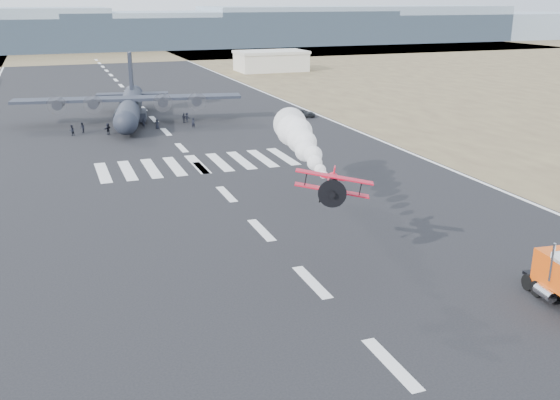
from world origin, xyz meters
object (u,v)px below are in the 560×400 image
hangar_right (271,61)px  crew_c (187,117)px  crew_e (157,124)px  crew_f (108,129)px  transport_aircraft (130,105)px  support_vehicle (303,113)px  aerobatic_biplane (333,185)px  crew_a (144,123)px  crew_b (82,128)px  crew_d (184,118)px  crew_g (193,123)px  crew_h (72,130)px

hangar_right → crew_c: bearing=-120.1°
crew_e → crew_f: crew_f is taller
transport_aircraft → support_vehicle: (30.03, -6.65, -2.21)m
aerobatic_biplane → crew_c: (2.79, 65.90, -6.32)m
support_vehicle → aerobatic_biplane: bearing=-174.3°
crew_f → aerobatic_biplane: bearing=50.2°
aerobatic_biplane → crew_e: (-3.16, 61.64, -6.30)m
crew_a → crew_b: size_ratio=0.92×
crew_d → crew_b: bearing=75.1°
transport_aircraft → support_vehicle: bearing=-2.3°
crew_g → crew_h: crew_h is taller
transport_aircraft → crew_c: bearing=-13.1°
transport_aircraft → crew_h: (-10.34, -8.92, -2.00)m
transport_aircraft → crew_e: (3.22, -8.21, -2.04)m
aerobatic_biplane → crew_g: aerobatic_biplane is taller
hangar_right → aerobatic_biplane: aerobatic_biplane is taller
aerobatic_biplane → crew_d: size_ratio=3.52×
aerobatic_biplane → crew_d: bearing=101.0°
aerobatic_biplane → support_vehicle: 67.78m
crew_c → crew_e: 7.32m
transport_aircraft → crew_e: size_ratio=23.35×
crew_b → crew_f: (3.76, -2.51, 0.05)m
crew_g → crew_d: bearing=114.8°
transport_aircraft → aerobatic_biplane: bearing=-74.6°
aerobatic_biplane → crew_c: 66.26m
crew_h → crew_e: bearing=147.6°
crew_b → crew_f: bearing=44.7°
crew_c → crew_f: 15.32m
aerobatic_biplane → transport_aircraft: transport_aircraft is taller
crew_d → crew_f: (-13.41, -5.42, 0.08)m
hangar_right → crew_e: (-46.89, -74.95, -2.19)m
aerobatic_biplane → support_vehicle: aerobatic_biplane is taller
transport_aircraft → crew_f: bearing=-105.9°
crew_a → crew_g: size_ratio=0.93×
transport_aircraft → crew_b: 11.61m
crew_c → crew_h: 20.14m
support_vehicle → crew_d: bearing=110.7°
crew_a → crew_e: 2.55m
hangar_right → crew_f: hangar_right is taller
support_vehicle → crew_e: (-26.80, -1.55, 0.17)m
crew_b → crew_c: (17.83, 3.54, -0.06)m
transport_aircraft → crew_c: transport_aircraft is taller
hangar_right → crew_a: hangar_right is taller
transport_aircraft → crew_h: transport_aircraft is taller
hangar_right → crew_a: (-48.88, -73.36, -2.21)m
crew_c → crew_e: (-5.95, -4.26, 0.02)m
aerobatic_biplane → crew_h: 63.49m
crew_a → crew_c: size_ratio=0.99×
transport_aircraft → crew_d: 9.87m
crew_c → crew_d: size_ratio=0.96×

